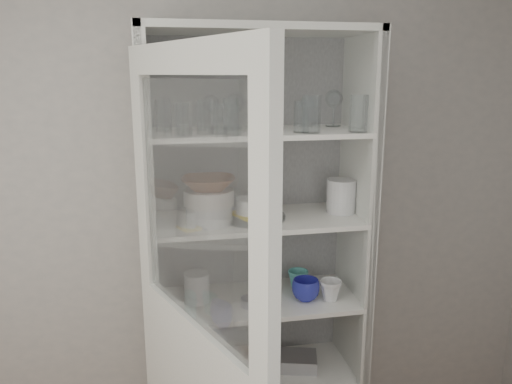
{
  "coord_description": "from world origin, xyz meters",
  "views": [
    {
      "loc": [
        -0.23,
        -0.89,
        1.9
      ],
      "look_at": [
        0.2,
        1.27,
        1.38
      ],
      "focal_mm": 35.0,
      "sensor_mm": 36.0,
      "label": 1
    }
  ],
  "objects_px": {
    "terracotta_bowl": "(209,183)",
    "cream_dish": "(246,366)",
    "plate_stack_front": "(209,214)",
    "tin_box": "(295,361)",
    "glass_platter": "(253,217)",
    "measuring_cups": "(251,302)",
    "mug_teal": "(298,280)",
    "white_canister": "(197,287)",
    "goblet_0": "(212,110)",
    "grey_bowl_stack": "(341,196)",
    "cream_bowl": "(209,197)",
    "cupboard_door": "(198,382)",
    "mug_blue": "(306,290)",
    "goblet_1": "(235,110)",
    "white_ramekin": "(253,206)",
    "plate_stack_back": "(211,203)",
    "yellow_trivet": "(253,214)",
    "goblet_3": "(334,106)",
    "teal_jar": "(266,284)",
    "goblet_2": "(307,110)",
    "pantry_cabinet": "(254,277)"
  },
  "relations": [
    {
      "from": "glass_platter",
      "to": "white_ramekin",
      "type": "relative_size",
      "value": 1.98
    },
    {
      "from": "plate_stack_back",
      "to": "mug_blue",
      "type": "bearing_deg",
      "value": -27.08
    },
    {
      "from": "goblet_2",
      "to": "yellow_trivet",
      "type": "distance_m",
      "value": 0.56
    },
    {
      "from": "glass_platter",
      "to": "yellow_trivet",
      "type": "relative_size",
      "value": 1.86
    },
    {
      "from": "goblet_1",
      "to": "goblet_3",
      "type": "relative_size",
      "value": 0.9
    },
    {
      "from": "glass_platter",
      "to": "measuring_cups",
      "type": "relative_size",
      "value": 3.15
    },
    {
      "from": "white_canister",
      "to": "goblet_0",
      "type": "bearing_deg",
      "value": 40.1
    },
    {
      "from": "yellow_trivet",
      "to": "teal_jar",
      "type": "height_order",
      "value": "yellow_trivet"
    },
    {
      "from": "cream_bowl",
      "to": "yellow_trivet",
      "type": "xyz_separation_m",
      "value": [
        0.2,
        0.03,
        -0.1
      ]
    },
    {
      "from": "plate_stack_front",
      "to": "tin_box",
      "type": "distance_m",
      "value": 0.91
    },
    {
      "from": "teal_jar",
      "to": "goblet_1",
      "type": "bearing_deg",
      "value": 156.08
    },
    {
      "from": "cupboard_door",
      "to": "mug_teal",
      "type": "distance_m",
      "value": 0.89
    },
    {
      "from": "glass_platter",
      "to": "terracotta_bowl",
      "type": "bearing_deg",
      "value": -170.31
    },
    {
      "from": "grey_bowl_stack",
      "to": "cream_dish",
      "type": "height_order",
      "value": "grey_bowl_stack"
    },
    {
      "from": "pantry_cabinet",
      "to": "goblet_0",
      "type": "distance_m",
      "value": 0.83
    },
    {
      "from": "glass_platter",
      "to": "yellow_trivet",
      "type": "bearing_deg",
      "value": 0.0
    },
    {
      "from": "terracotta_bowl",
      "to": "white_canister",
      "type": "relative_size",
      "value": 1.64
    },
    {
      "from": "measuring_cups",
      "to": "terracotta_bowl",
      "type": "bearing_deg",
      "value": 171.59
    },
    {
      "from": "pantry_cabinet",
      "to": "white_canister",
      "type": "distance_m",
      "value": 0.29
    },
    {
      "from": "grey_bowl_stack",
      "to": "goblet_1",
      "type": "bearing_deg",
      "value": 169.32
    },
    {
      "from": "glass_platter",
      "to": "tin_box",
      "type": "xyz_separation_m",
      "value": [
        0.22,
        0.02,
        -0.78
      ]
    },
    {
      "from": "white_ramekin",
      "to": "tin_box",
      "type": "distance_m",
      "value": 0.86
    },
    {
      "from": "cupboard_door",
      "to": "mug_blue",
      "type": "bearing_deg",
      "value": 113.55
    },
    {
      "from": "goblet_0",
      "to": "goblet_3",
      "type": "height_order",
      "value": "goblet_3"
    },
    {
      "from": "goblet_1",
      "to": "white_ramekin",
      "type": "distance_m",
      "value": 0.44
    },
    {
      "from": "yellow_trivet",
      "to": "glass_platter",
      "type": "bearing_deg",
      "value": 0.0
    },
    {
      "from": "white_ramekin",
      "to": "white_canister",
      "type": "height_order",
      "value": "white_ramekin"
    },
    {
      "from": "cupboard_door",
      "to": "mug_teal",
      "type": "height_order",
      "value": "cupboard_door"
    },
    {
      "from": "goblet_0",
      "to": "cream_bowl",
      "type": "height_order",
      "value": "goblet_0"
    },
    {
      "from": "cupboard_door",
      "to": "cream_dish",
      "type": "relative_size",
      "value": 7.97
    },
    {
      "from": "glass_platter",
      "to": "grey_bowl_stack",
      "type": "bearing_deg",
      "value": 2.63
    },
    {
      "from": "cupboard_door",
      "to": "measuring_cups",
      "type": "xyz_separation_m",
      "value": [
        0.29,
        0.56,
        0.01
      ]
    },
    {
      "from": "plate_stack_front",
      "to": "plate_stack_back",
      "type": "xyz_separation_m",
      "value": [
        0.03,
        0.2,
        0.0
      ]
    },
    {
      "from": "cupboard_door",
      "to": "glass_platter",
      "type": "height_order",
      "value": "cupboard_door"
    },
    {
      "from": "cupboard_door",
      "to": "goblet_0",
      "type": "xyz_separation_m",
      "value": [
        0.15,
        0.73,
        0.87
      ]
    },
    {
      "from": "plate_stack_front",
      "to": "yellow_trivet",
      "type": "height_order",
      "value": "plate_stack_front"
    },
    {
      "from": "measuring_cups",
      "to": "teal_jar",
      "type": "bearing_deg",
      "value": 48.95
    },
    {
      "from": "measuring_cups",
      "to": "cream_dish",
      "type": "xyz_separation_m",
      "value": [
        -0.01,
        0.08,
        -0.38
      ]
    },
    {
      "from": "goblet_1",
      "to": "grey_bowl_stack",
      "type": "relative_size",
      "value": 1.05
    },
    {
      "from": "cupboard_door",
      "to": "yellow_trivet",
      "type": "xyz_separation_m",
      "value": [
        0.31,
        0.62,
        0.41
      ]
    },
    {
      "from": "terracotta_bowl",
      "to": "mug_teal",
      "type": "relative_size",
      "value": 2.28
    },
    {
      "from": "mug_teal",
      "to": "plate_stack_front",
      "type": "bearing_deg",
      "value": -175.93
    },
    {
      "from": "mug_teal",
      "to": "measuring_cups",
      "type": "relative_size",
      "value": 1.07
    },
    {
      "from": "mug_teal",
      "to": "plate_stack_back",
      "type": "bearing_deg",
      "value": 158.64
    },
    {
      "from": "goblet_2",
      "to": "cupboard_door",
      "type": "bearing_deg",
      "value": -128.38
    },
    {
      "from": "terracotta_bowl",
      "to": "cream_dish",
      "type": "relative_size",
      "value": 0.92
    },
    {
      "from": "cream_bowl",
      "to": "glass_platter",
      "type": "distance_m",
      "value": 0.23
    },
    {
      "from": "goblet_1",
      "to": "white_ramekin",
      "type": "bearing_deg",
      "value": -62.14
    },
    {
      "from": "goblet_3",
      "to": "cream_bowl",
      "type": "height_order",
      "value": "goblet_3"
    },
    {
      "from": "goblet_1",
      "to": "measuring_cups",
      "type": "height_order",
      "value": "goblet_1"
    }
  ]
}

